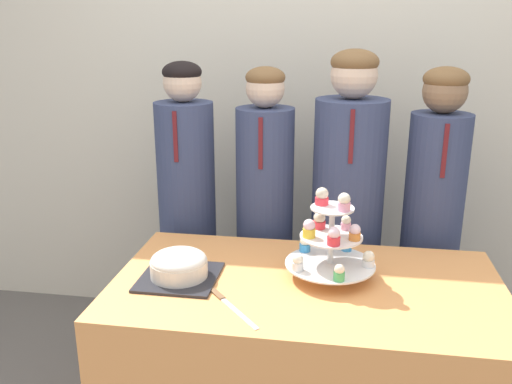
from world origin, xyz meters
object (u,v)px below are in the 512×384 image
Objects in this scene: cake_knife at (224,300)px; student_0 at (188,226)px; cupcake_stand at (330,240)px; student_3 at (430,239)px; student_2 at (346,231)px; student_1 at (265,232)px; round_cake at (179,266)px.

student_0 is at bearing 163.32° from cake_knife.
cake_knife is 0.43m from cupcake_stand.
student_2 is at bearing 180.00° from student_3.
student_3 is at bearing 94.73° from cake_knife.
student_1 is (0.37, -0.00, -0.01)m from student_0.
student_3 is at bearing 51.57° from cupcake_stand.
student_1 is at bearing -180.00° from student_3.
student_3 is (1.11, -0.00, 0.01)m from student_0.
cake_knife is at bearing -35.24° from round_cake.
student_3 reaches higher than student_1.
student_2 is at bearing 0.00° from student_1.
cake_knife is 1.09m from student_3.
student_0 is at bearing 141.37° from cupcake_stand.
student_2 is 1.05× the size of student_3.
student_0 is (-0.15, 0.64, -0.10)m from round_cake.
round_cake is at bearing -76.54° from student_0.
round_cake is 0.19× the size of student_3.
round_cake is at bearing -108.55° from student_1.
cake_knife is at bearing -134.58° from student_3.
cupcake_stand is (0.53, 0.10, 0.09)m from round_cake.
cupcake_stand is 0.22× the size of student_1.
student_1 is (0.21, 0.64, -0.11)m from round_cake.
student_0 reaches higher than round_cake.
round_cake is 0.68m from student_1.
cupcake_stand reaches higher than round_cake.
cupcake_stand is 0.72m from student_3.
cake_knife is at bearing -65.99° from student_0.
student_1 is (0.02, 0.78, -0.06)m from cake_knife.
student_1 is (-0.31, 0.54, -0.20)m from cupcake_stand.
student_3 is (0.43, 0.54, -0.19)m from cupcake_stand.
student_0 is 1.11m from student_3.
student_2 is at bearing 0.00° from student_0.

